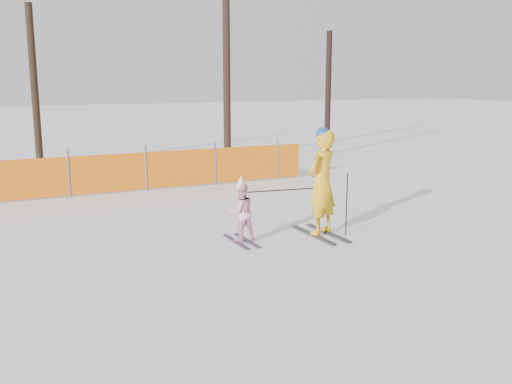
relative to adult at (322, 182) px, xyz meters
The scene contains 5 objects.
ground 1.89m from the adult, 157.06° to the right, with size 120.00×120.00×0.00m, color white.
adult is the anchor object (origin of this frame).
child 1.67m from the adult, behind, with size 0.52×1.05×1.26m.
ski_poles 0.34m from the adult, behind, with size 1.92×0.45×1.22m.
tree_trunks 11.03m from the adult, 81.81° to the left, with size 10.98×1.59×6.91m.
Camera 1 is at (-4.37, -8.43, 2.98)m, focal length 40.00 mm.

